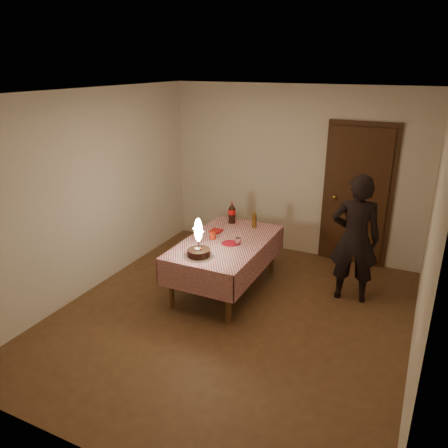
# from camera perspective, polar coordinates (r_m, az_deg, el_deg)

# --- Properties ---
(ground) EXTENTS (4.00, 4.50, 0.01)m
(ground) POSITION_cam_1_polar(r_m,az_deg,el_deg) (5.39, 0.91, -12.02)
(ground) COLOR brown
(ground) RESTS_ON ground
(room_shell) EXTENTS (4.04, 4.54, 2.62)m
(room_shell) POSITION_cam_1_polar(r_m,az_deg,el_deg) (4.76, 1.78, 5.39)
(room_shell) COLOR beige
(room_shell) RESTS_ON ground
(dining_table) EXTENTS (1.02, 1.72, 0.70)m
(dining_table) POSITION_cam_1_polar(r_m,az_deg,el_deg) (5.73, 0.22, -3.08)
(dining_table) COLOR brown
(dining_table) RESTS_ON ground
(birthday_cake) EXTENTS (0.34, 0.34, 0.48)m
(birthday_cake) POSITION_cam_1_polar(r_m,az_deg,el_deg) (5.21, -3.33, -3.03)
(birthday_cake) COLOR white
(birthday_cake) RESTS_ON dining_table
(red_plate) EXTENTS (0.22, 0.22, 0.01)m
(red_plate) POSITION_cam_1_polar(r_m,az_deg,el_deg) (5.60, 0.80, -2.55)
(red_plate) COLOR #AA0B1E
(red_plate) RESTS_ON dining_table
(red_cup) EXTENTS (0.08, 0.08, 0.10)m
(red_cup) POSITION_cam_1_polar(r_m,az_deg,el_deg) (5.74, -1.50, -1.47)
(red_cup) COLOR #AA240B
(red_cup) RESTS_ON dining_table
(clear_cup) EXTENTS (0.07, 0.07, 0.09)m
(clear_cup) POSITION_cam_1_polar(r_m,az_deg,el_deg) (5.56, 1.86, -2.27)
(clear_cup) COLOR white
(clear_cup) RESTS_ON dining_table
(napkin_stack) EXTENTS (0.15, 0.15, 0.02)m
(napkin_stack) POSITION_cam_1_polar(r_m,az_deg,el_deg) (6.00, -1.04, -0.90)
(napkin_stack) COLOR #AC1413
(napkin_stack) RESTS_ON dining_table
(cola_bottle) EXTENTS (0.10, 0.10, 0.32)m
(cola_bottle) POSITION_cam_1_polar(r_m,az_deg,el_deg) (6.27, 1.03, 1.47)
(cola_bottle) COLOR black
(cola_bottle) RESTS_ON dining_table
(amber_bottle_right) EXTENTS (0.06, 0.06, 0.25)m
(amber_bottle_right) POSITION_cam_1_polar(r_m,az_deg,el_deg) (6.12, 3.98, 0.59)
(amber_bottle_right) COLOR #51330E
(amber_bottle_right) RESTS_ON dining_table
(photographer) EXTENTS (0.66, 0.50, 1.66)m
(photographer) POSITION_cam_1_polar(r_m,az_deg,el_deg) (5.65, 16.73, -1.83)
(photographer) COLOR black
(photographer) RESTS_ON ground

